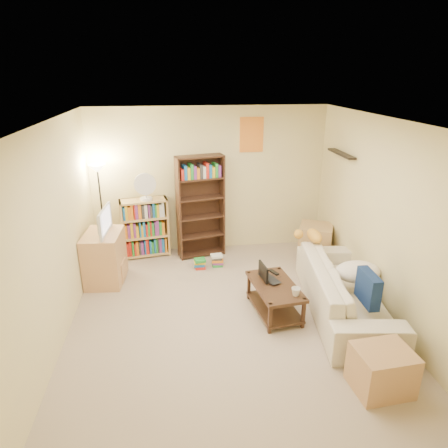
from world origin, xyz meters
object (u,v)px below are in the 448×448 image
at_px(tabby_cat, 312,235).
at_px(tall_bookshelf, 201,205).
at_px(mug, 296,292).
at_px(television, 100,221).
at_px(end_cabinet, 382,370).
at_px(laptop, 272,278).
at_px(floor_lamp, 99,185).
at_px(coffee_table, 275,295).
at_px(short_bookshelf, 145,228).
at_px(side_table, 315,242).
at_px(tv_stand, 105,257).
at_px(sofa, 345,289).
at_px(desk_fan, 145,187).

xyz_separation_m(tabby_cat, tall_bookshelf, (-1.56, 1.12, 0.18)).
bearing_deg(tall_bookshelf, mug, -78.30).
distance_m(television, end_cabinet, 4.12).
distance_m(laptop, television, 2.61).
bearing_deg(end_cabinet, floor_lamp, 132.63).
height_order(mug, tall_bookshelf, tall_bookshelf).
xyz_separation_m(coffee_table, floor_lamp, (-2.43, 1.94, 1.05)).
bearing_deg(tabby_cat, short_bookshelf, 153.75).
bearing_deg(side_table, laptop, -128.77).
distance_m(tv_stand, tall_bookshelf, 1.77).
bearing_deg(side_table, mug, -116.64).
bearing_deg(end_cabinet, sofa, 81.79).
bearing_deg(end_cabinet, tall_bookshelf, 114.24).
distance_m(tabby_cat, coffee_table, 1.19).
relative_size(short_bookshelf, end_cabinet, 1.85).
bearing_deg(side_table, sofa, -96.06).
relative_size(mug, floor_lamp, 0.09).
distance_m(sofa, end_cabinet, 1.41).
distance_m(laptop, end_cabinet, 1.80).
bearing_deg(short_bookshelf, tabby_cat, -35.55).
relative_size(sofa, laptop, 5.51).
bearing_deg(tall_bookshelf, television, -166.44).
relative_size(tv_stand, end_cabinet, 1.42).
xyz_separation_m(tall_bookshelf, side_table, (1.90, -0.41, -0.62)).
bearing_deg(tabby_cat, mug, -117.05).
xyz_separation_m(laptop, short_bookshelf, (-1.77, 1.88, 0.08)).
distance_m(mug, tv_stand, 2.92).
bearing_deg(laptop, television, 45.22).
relative_size(laptop, tv_stand, 0.54).
height_order(coffee_table, short_bookshelf, short_bookshelf).
height_order(tv_stand, desk_fan, desk_fan).
relative_size(sofa, desk_fan, 5.06).
bearing_deg(television, tall_bookshelf, -59.24).
height_order(tabby_cat, floor_lamp, floor_lamp).
height_order(short_bookshelf, floor_lamp, floor_lamp).
height_order(tabby_cat, short_bookshelf, short_bookshelf).
bearing_deg(tv_stand, short_bookshelf, 61.33).
bearing_deg(coffee_table, sofa, -12.70).
relative_size(mug, end_cabinet, 0.27).
bearing_deg(laptop, tv_stand, 45.22).
xyz_separation_m(coffee_table, short_bookshelf, (-1.77, 2.04, 0.24)).
relative_size(mug, side_table, 0.24).
bearing_deg(tall_bookshelf, floor_lamp, 166.87).
distance_m(sofa, side_table, 1.61).
relative_size(tall_bookshelf, floor_lamp, 1.06).
bearing_deg(short_bookshelf, desk_fan, -49.12).
bearing_deg(short_bookshelf, floor_lamp, 179.04).
bearing_deg(floor_lamp, television, -82.50).
distance_m(floor_lamp, end_cabinet, 4.78).
distance_m(tall_bookshelf, end_cabinet, 3.80).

